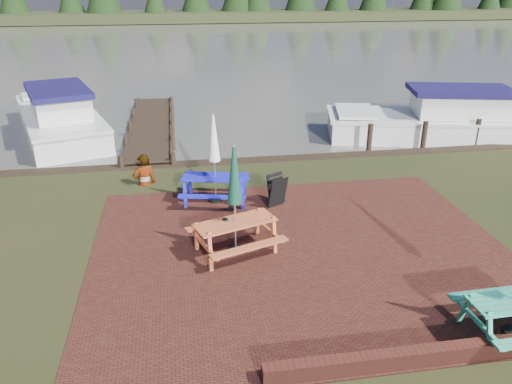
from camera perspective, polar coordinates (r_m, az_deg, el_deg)
The scene contains 11 objects.
ground at distance 10.10m, azimuth 6.65°, elevation -9.69°, with size 120.00×120.00×0.00m, color black.
paving at distance 10.92m, azimuth 5.26°, elevation -6.84°, with size 9.00×7.50×0.02m, color #3C1713.
brick_wall at distance 9.07m, azimuth 24.69°, elevation -15.15°, with size 6.21×1.79×0.30m.
water at distance 45.52m, azimuth -6.24°, elevation 16.29°, with size 120.00×60.00×0.02m, color #46433C.
picnic_table_red at distance 10.51m, azimuth -2.41°, elevation -2.85°, with size 2.14×2.02×2.40m.
picnic_table_blue at distance 12.96m, azimuth -4.71°, elevation 2.23°, with size 2.00×1.86×2.37m.
chalkboard at distance 12.86m, azimuth 2.42°, elevation 0.18°, with size 0.54×0.69×0.82m.
jetty at distance 20.15m, azimuth -11.84°, elevation 7.40°, with size 1.76×9.08×1.00m.
boat_jetty at distance 20.86m, azimuth -21.49°, elevation 7.78°, with size 4.82×7.97×2.19m.
boat_near at distance 20.28m, azimuth 19.93°, elevation 7.53°, with size 8.22×4.41×2.11m.
person at distance 14.38m, azimuth -12.86°, elevation 4.17°, with size 0.66×0.43×1.80m, color gray.
Camera 1 is at (-2.48, -8.12, 5.48)m, focal length 35.00 mm.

